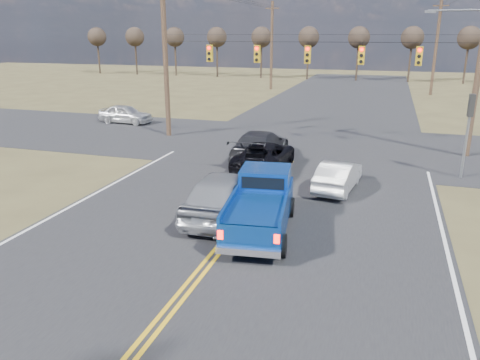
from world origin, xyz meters
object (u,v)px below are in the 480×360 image
(white_car_queue, at_px, (338,176))
(cross_car_west, at_px, (125,114))
(pickup_truck, at_px, (261,205))
(silver_suv, at_px, (224,194))
(black_suv, at_px, (264,156))
(dgrey_car_queue, at_px, (260,145))

(white_car_queue, bearing_deg, cross_car_west, -26.31)
(pickup_truck, height_order, silver_suv, pickup_truck)
(silver_suv, bearing_deg, white_car_queue, -131.96)
(pickup_truck, height_order, cross_car_west, pickup_truck)
(pickup_truck, bearing_deg, black_suv, 96.39)
(pickup_truck, xyz_separation_m, cross_car_west, (-14.92, 16.37, -0.24))
(cross_car_west, bearing_deg, dgrey_car_queue, -118.11)
(white_car_queue, height_order, dgrey_car_queue, dgrey_car_queue)
(dgrey_car_queue, bearing_deg, white_car_queue, 140.12)
(silver_suv, distance_m, dgrey_car_queue, 8.23)
(silver_suv, bearing_deg, dgrey_car_queue, -86.09)
(black_suv, bearing_deg, cross_car_west, -34.47)
(pickup_truck, xyz_separation_m, silver_suv, (-1.65, 0.90, -0.06))
(silver_suv, xyz_separation_m, white_car_queue, (3.67, 4.38, -0.24))
(silver_suv, bearing_deg, cross_car_west, -51.38)
(black_suv, distance_m, dgrey_car_queue, 1.84)
(dgrey_car_queue, height_order, cross_car_west, dgrey_car_queue)
(pickup_truck, xyz_separation_m, black_suv, (-1.80, 7.39, -0.23))
(silver_suv, bearing_deg, pickup_truck, 149.45)
(pickup_truck, relative_size, silver_suv, 1.03)
(black_suv, relative_size, cross_car_west, 1.23)
(pickup_truck, bearing_deg, silver_suv, 144.11)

